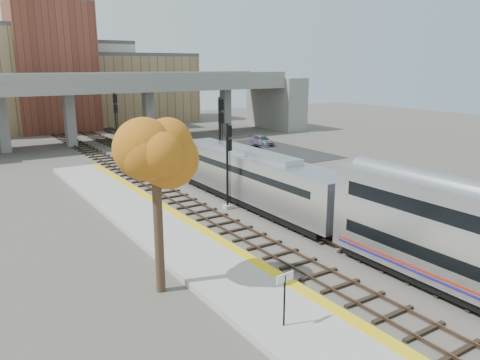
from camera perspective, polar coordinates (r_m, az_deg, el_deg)
ground at (r=28.67m, az=10.88°, el=-8.05°), size 160.00×160.00×0.00m
platform at (r=24.49m, az=-1.74°, el=-11.28°), size 4.50×60.00×0.35m
yellow_strip at (r=25.36m, az=1.99°, el=-9.92°), size 0.70×60.00×0.01m
tracks at (r=38.56m, az=-0.97°, el=-1.92°), size 10.70×95.00×0.25m
overpass at (r=68.37m, az=-12.82°, el=9.56°), size 54.00×12.00×9.50m
buildings_far at (r=87.90m, az=-20.20°, el=11.31°), size 43.00×21.00×20.60m
parking_lot at (r=58.21m, az=1.87°, el=3.44°), size 14.00×18.00×0.04m
locomotive at (r=35.52m, az=1.76°, el=0.36°), size 3.02×19.05×4.10m
signal_mast_near at (r=34.58m, az=-1.50°, el=1.37°), size 0.60×0.64×6.46m
signal_mast_mid at (r=43.27m, az=-2.43°, el=5.07°), size 0.60×0.64×7.73m
signal_mast_far at (r=57.21m, az=-14.88°, el=6.55°), size 0.60×0.64×7.38m
station_sign at (r=19.07m, az=5.47°, el=-13.03°), size 0.90×0.16×2.27m
tree at (r=21.33m, az=-10.28°, el=2.45°), size 3.60×3.60×8.68m
car_a at (r=54.57m, az=0.18°, el=3.43°), size 2.21×3.91×1.25m
car_b at (r=55.84m, az=1.83°, el=3.58°), size 2.58×3.49×1.10m
car_c at (r=63.07m, az=2.70°, el=4.82°), size 1.80×4.23×1.22m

